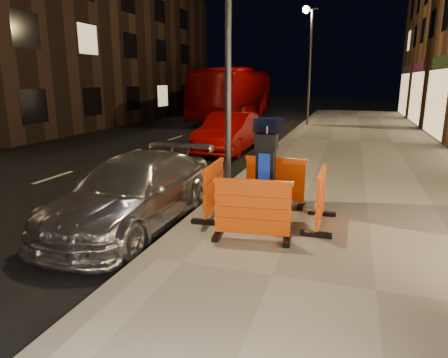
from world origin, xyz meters
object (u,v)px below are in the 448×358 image
(barrier_kerbside, at_px, (214,189))
(car_silver, at_px, (136,225))
(parking_kiosk, at_px, (266,173))
(car_red, at_px, (230,151))
(barrier_front, at_px, (252,210))
(barrier_bldgside, at_px, (321,198))
(bus_doubledecker, at_px, (235,118))
(barrier_back, at_px, (275,181))

(barrier_kerbside, relative_size, car_silver, 0.29)
(parking_kiosk, height_order, car_red, parking_kiosk)
(barrier_kerbside, bearing_deg, car_silver, 110.45)
(barrier_front, relative_size, barrier_kerbside, 1.00)
(barrier_bldgside, bearing_deg, car_silver, 100.83)
(car_red, bearing_deg, bus_doubledecker, 105.57)
(barrier_back, bearing_deg, barrier_front, -88.36)
(barrier_front, height_order, car_red, barrier_front)
(parking_kiosk, xyz_separation_m, barrier_back, (0.00, 0.95, -0.38))
(barrier_back, bearing_deg, bus_doubledecker, 109.98)
(car_red, bearing_deg, barrier_kerbside, -75.03)
(parking_kiosk, height_order, barrier_back, parking_kiosk)
(parking_kiosk, xyz_separation_m, car_red, (-2.86, 7.32, -1.00))
(car_silver, bearing_deg, barrier_back, 35.71)
(parking_kiosk, bearing_deg, car_silver, -167.03)
(barrier_front, bearing_deg, bus_doubledecker, 100.41)
(barrier_back, height_order, car_red, barrier_back)
(parking_kiosk, distance_m, barrier_kerbside, 1.02)
(barrier_bldgside, bearing_deg, barrier_kerbside, 90.64)
(barrier_front, bearing_deg, barrier_bldgside, 38.64)
(parking_kiosk, xyz_separation_m, barrier_front, (0.00, -0.95, -0.38))
(barrier_front, relative_size, barrier_back, 1.00)
(bus_doubledecker, bearing_deg, barrier_back, -73.39)
(parking_kiosk, distance_m, barrier_bldgside, 1.02)
(parking_kiosk, height_order, bus_doubledecker, parking_kiosk)
(parking_kiosk, height_order, barrier_kerbside, parking_kiosk)
(parking_kiosk, bearing_deg, bus_doubledecker, 106.16)
(barrier_kerbside, height_order, car_silver, barrier_kerbside)
(barrier_back, relative_size, car_red, 0.28)
(barrier_bldgside, height_order, car_silver, barrier_bldgside)
(car_silver, relative_size, bus_doubledecker, 0.36)
(barrier_bldgside, height_order, car_red, barrier_bldgside)
(parking_kiosk, distance_m, bus_doubledecker, 20.96)
(barrier_back, xyz_separation_m, car_red, (-2.86, 6.37, -0.63))
(barrier_kerbside, distance_m, car_silver, 1.56)
(barrier_front, xyz_separation_m, car_red, (-2.86, 8.27, -0.63))
(parking_kiosk, bearing_deg, barrier_bldgside, -1.36)
(barrier_back, height_order, barrier_kerbside, same)
(barrier_kerbside, height_order, bus_doubledecker, bus_doubledecker)
(barrier_front, distance_m, car_silver, 2.37)
(parking_kiosk, height_order, barrier_bldgside, parking_kiosk)
(barrier_back, bearing_deg, car_red, 115.83)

